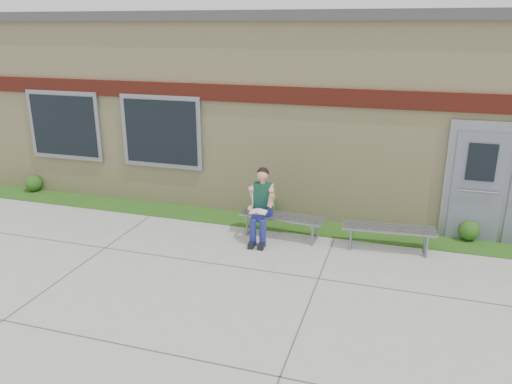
% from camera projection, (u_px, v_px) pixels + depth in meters
% --- Properties ---
extents(ground, '(80.00, 80.00, 0.00)m').
position_uv_depth(ground, '(251.00, 284.00, 7.94)').
color(ground, '#9E9E99').
rests_on(ground, ground).
extents(grass_strip, '(16.00, 0.80, 0.02)m').
position_uv_depth(grass_strip, '(289.00, 225.00, 10.29)').
color(grass_strip, '#174D14').
rests_on(grass_strip, ground).
extents(school_building, '(16.20, 6.22, 4.20)m').
position_uv_depth(school_building, '(322.00, 100.00, 12.69)').
color(school_building, beige).
rests_on(school_building, ground).
extents(bench_left, '(1.68, 0.59, 0.43)m').
position_uv_depth(bench_left, '(282.00, 220.00, 9.65)').
color(bench_left, slate).
rests_on(bench_left, ground).
extents(bench_right, '(1.69, 0.58, 0.43)m').
position_uv_depth(bench_right, '(388.00, 232.00, 9.09)').
color(bench_right, slate).
rests_on(bench_right, ground).
extents(girl, '(0.53, 0.87, 1.38)m').
position_uv_depth(girl, '(261.00, 204.00, 9.44)').
color(girl, navy).
rests_on(girl, ground).
extents(shrub_west, '(0.40, 0.40, 0.40)m').
position_uv_depth(shrub_west, '(34.00, 183.00, 12.29)').
color(shrub_west, '#174D14').
rests_on(shrub_west, grass_strip).
extents(shrub_mid, '(0.43, 0.43, 0.43)m').
position_uv_depth(shrub_mid, '(266.00, 207.00, 10.61)').
color(shrub_mid, '#174D14').
rests_on(shrub_mid, grass_strip).
extents(shrub_east, '(0.39, 0.39, 0.39)m').
position_uv_depth(shrub_east, '(469.00, 230.00, 9.49)').
color(shrub_east, '#174D14').
rests_on(shrub_east, grass_strip).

